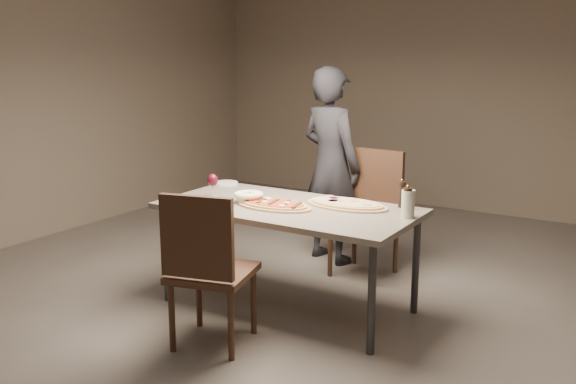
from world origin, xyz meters
The scene contains 14 objects.
room centered at (0.00, 0.00, 1.40)m, with size 7.00×7.00×7.00m.
dining_table centered at (0.00, 0.00, 0.69)m, with size 1.80×0.90×0.75m.
zucchini_pizza centered at (-0.07, -0.07, 0.77)m, with size 0.58×0.32×0.05m.
ham_pizza centered at (0.36, 0.21, 0.77)m, with size 0.61×0.34×0.04m.
bread_basket centered at (-0.29, -0.06, 0.79)m, with size 0.21×0.21×0.07m.
oil_dish centered at (0.26, 0.26, 0.76)m, with size 0.12×0.12×0.01m.
pepper_mill_left centered at (0.83, 0.13, 0.85)m, with size 0.06×0.06×0.22m.
pepper_mill_right centered at (0.69, 0.38, 0.85)m, with size 0.05×0.05×0.20m.
carafe centered at (0.83, 0.14, 0.84)m, with size 0.09×0.09×0.18m.
wine_glass centered at (-0.62, -0.06, 0.87)m, with size 0.08×0.08×0.18m.
side_plate centered at (-0.83, 0.38, 0.76)m, with size 0.20×0.20×0.01m.
chair_near centered at (-0.07, -0.83, 0.56)m, with size 0.58×0.58×1.00m.
chair_far centered at (0.18, 1.00, 0.57)m, with size 0.52×0.52×1.02m.
diner centered at (-0.25, 1.10, 0.85)m, with size 0.62×0.41×1.69m, color black.
Camera 1 is at (2.29, -3.72, 1.83)m, focal length 40.00 mm.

